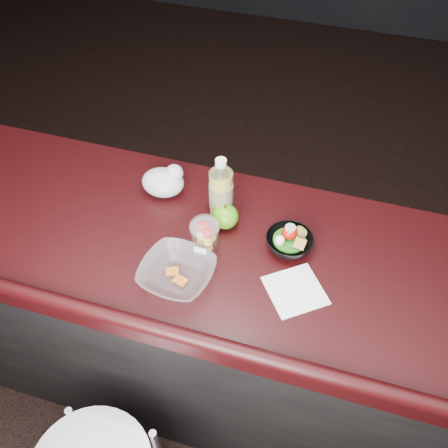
{
  "coord_description": "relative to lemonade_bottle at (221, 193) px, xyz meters",
  "views": [
    {
      "loc": [
        0.34,
        -0.68,
        2.27
      ],
      "look_at": [
        0.04,
        0.33,
        1.1
      ],
      "focal_mm": 40.0,
      "sensor_mm": 36.0,
      "label": 1
    }
  ],
  "objects": [
    {
      "name": "plastic_bag",
      "position": [
        -0.22,
        0.05,
        -0.05
      ],
      "size": [
        0.15,
        0.12,
        0.11
      ],
      "color": "silver",
      "rests_on": "counter"
    },
    {
      "name": "counter",
      "position": [
        0.01,
        -0.14,
        -0.61
      ],
      "size": [
        4.06,
        0.71,
        1.02
      ],
      "color": "black",
      "rests_on": "ground"
    },
    {
      "name": "snack_bowl",
      "position": [
        0.25,
        -0.08,
        -0.07
      ],
      "size": [
        0.18,
        0.18,
        0.08
      ],
      "rotation": [
        0.0,
        0.0,
        -0.19
      ],
      "color": "black",
      "rests_on": "counter"
    },
    {
      "name": "lemonade_bottle",
      "position": [
        0.0,
        0.0,
        0.0
      ],
      "size": [
        0.08,
        0.08,
        0.24
      ],
      "color": "gold",
      "rests_on": "counter"
    },
    {
      "name": "green_apple",
      "position": [
        0.03,
        -0.04,
        -0.06
      ],
      "size": [
        0.09,
        0.09,
        0.09
      ],
      "color": "#467D0E",
      "rests_on": "counter"
    },
    {
      "name": "takeout_bowl",
      "position": [
        -0.05,
        -0.3,
        -0.08
      ],
      "size": [
        0.25,
        0.25,
        0.05
      ],
      "rotation": [
        0.0,
        0.0,
        -0.12
      ],
      "color": "silver",
      "rests_on": "counter"
    },
    {
      "name": "room_shell",
      "position": [
        0.01,
        -0.44,
        0.71
      ],
      "size": [
        8.0,
        8.0,
        8.0
      ],
      "color": "black",
      "rests_on": "ground"
    },
    {
      "name": "ground",
      "position": [
        0.01,
        -0.44,
        -1.12
      ],
      "size": [
        8.0,
        8.0,
        0.0
      ],
      "primitive_type": "plane",
      "color": "black",
      "rests_on": "ground"
    },
    {
      "name": "fruit_cup",
      "position": [
        -0.0,
        -0.16,
        -0.03
      ],
      "size": [
        0.1,
        0.1,
        0.14
      ],
      "color": "white",
      "rests_on": "counter"
    },
    {
      "name": "paper_napkin",
      "position": [
        0.31,
        -0.24,
        -0.1
      ],
      "size": [
        0.22,
        0.22,
        0.0
      ],
      "primitive_type": "cube",
      "rotation": [
        0.0,
        0.0,
        0.64
      ],
      "color": "white",
      "rests_on": "counter"
    }
  ]
}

